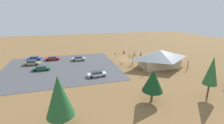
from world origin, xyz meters
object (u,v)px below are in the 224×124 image
Objects in this scene: trash_bin at (124,52)px; lot_sign at (115,55)px; car_blue_front_row at (34,58)px; visitor_crossing_yard at (141,55)px; bicycle_black_back_row at (164,56)px; bicycle_yellow_yard_right at (146,58)px; bicycle_green_yard_left at (159,58)px; bicycle_orange_near_sign at (139,58)px; bicycle_purple_lone_west at (121,64)px; car_tan_back_corner at (32,63)px; pine_east at (59,96)px; pine_west at (212,71)px; bicycle_blue_front_row at (150,56)px; car_silver_by_curb at (79,58)px; bicycle_teal_edge_north at (135,56)px; bicycle_silver_edge_south at (160,55)px; car_white_second_row at (97,74)px; bicycle_white_by_bin at (129,55)px; bike_pavilion at (159,57)px; visitor_at_bikes at (134,53)px; visitor_by_pavilion at (164,55)px; bicycle_red_yard_front at (131,66)px; bicycle_silver_trailside at (130,57)px; car_green_mid_lot at (42,68)px; pine_midwest at (153,81)px.

trash_bin is 0.41× the size of lot_sign.
car_blue_front_row is 2.60× the size of visitor_crossing_yard.
lot_sign is at bearing 166.01° from car_blue_front_row.
bicycle_yellow_yard_right is (8.12, 1.05, -0.02)m from bicycle_black_back_row.
bicycle_green_yard_left is 7.33m from bicycle_orange_near_sign.
car_tan_back_corner reaches higher than bicycle_purple_lone_west.
pine_west reaches higher than pine_east.
bicycle_blue_front_row is at bearing -135.38° from pine_east.
car_silver_by_curb reaches higher than bicycle_orange_near_sign.
bicycle_silver_edge_south is at bearing 173.56° from bicycle_teal_edge_north.
car_white_second_row is (17.49, 15.17, 0.35)m from bicycle_teal_edge_north.
bicycle_white_by_bin is 18.95m from car_silver_by_curb.
bicycle_teal_edge_north is (10.54, -2.83, -0.03)m from bicycle_black_back_row.
car_tan_back_corner is at bearing 2.41° from bicycle_white_by_bin.
bicycle_teal_edge_north is (1.97, -13.07, -2.67)m from bike_pavilion.
bicycle_blue_front_row is 6.22m from visitor_at_bikes.
bicycle_red_yard_front is at bearing 22.93° from visitor_by_pavilion.
bicycle_white_by_bin is 0.37× the size of car_blue_front_row.
bicycle_silver_trailside is at bearing -5.48° from bicycle_black_back_row.
bicycle_silver_edge_south is 0.92× the size of bicycle_silver_trailside.
visitor_by_pavilion is at bearing 143.33° from bicycle_blue_front_row.
bicycle_blue_front_row is at bearing -178.47° from bicycle_silver_trailside.
visitor_crossing_yard is at bearing -171.66° from car_green_mid_lot.
pine_east is 48.29m from bicycle_silver_edge_south.
pine_midwest is at bearing 74.83° from bicycle_silver_trailside.
bicycle_orange_near_sign is 0.39× the size of car_blue_front_row.
pine_midwest is at bearing 68.78° from bicycle_orange_near_sign.
bicycle_blue_front_row reaches higher than bicycle_purple_lone_west.
car_white_second_row is at bearing 21.61° from visitor_by_pavilion.
visitor_at_bikes is (4.69, -4.06, 0.49)m from bicycle_blue_front_row.
lot_sign is 12.80m from car_silver_by_curb.
bicycle_red_yard_front is 11.46m from bicycle_yellow_yard_right.
bicycle_yellow_yard_right is at bearing 165.61° from car_blue_front_row.
bicycle_yellow_yard_right is at bearing -134.64° from pine_east.
visitor_by_pavilion reaches higher than visitor_at_bikes.
trash_bin is 6.68m from bicycle_teal_edge_north.
bicycle_teal_edge_north is (-10.36, -30.20, -3.74)m from pine_midwest.
bicycle_red_yard_front reaches higher than bicycle_white_by_bin.
bicycle_green_yard_left is (-17.52, -24.86, -3.70)m from pine_midwest.
trash_bin is 0.57× the size of bicycle_purple_lone_west.
car_tan_back_corner is (32.47, -1.75, 0.41)m from bicycle_silver_trailside.
bicycle_blue_front_row is 8.33m from bicycle_silver_trailside.
car_silver_by_curb is 2.71× the size of visitor_by_pavilion.
bicycle_purple_lone_west is (10.35, -4.68, -2.68)m from bike_pavilion.
car_green_mid_lot is (37.34, 4.73, 0.30)m from bicycle_blue_front_row.
pine_west is 52.31m from car_blue_front_row.
bicycle_silver_trailside reaches higher than bicycle_white_by_bin.
bicycle_yellow_yard_right is at bearing 37.41° from bicycle_blue_front_row.
bike_pavilion is 1.78× the size of pine_east.
pine_midwest is at bearing 85.26° from lot_sign.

